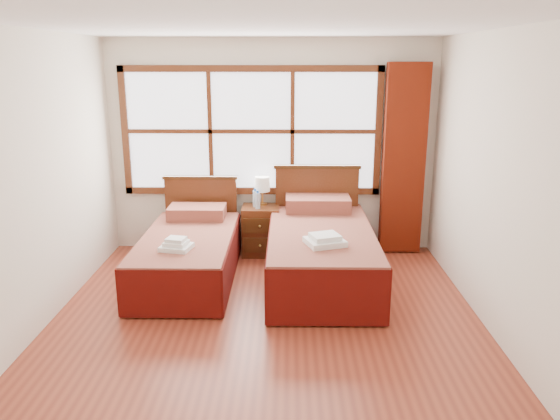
{
  "coord_description": "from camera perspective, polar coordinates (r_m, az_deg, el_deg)",
  "views": [
    {
      "loc": [
        0.2,
        -4.43,
        2.34
      ],
      "look_at": [
        0.12,
        0.7,
        0.92
      ],
      "focal_mm": 35.0,
      "sensor_mm": 36.0,
      "label": 1
    }
  ],
  "objects": [
    {
      "name": "bed_right",
      "position": [
        5.99,
        4.25,
        -4.19
      ],
      "size": [
        1.13,
        2.18,
        1.1
      ],
      "color": "#3B200C",
      "rests_on": "floor"
    },
    {
      "name": "towels_left",
      "position": [
        5.55,
        -10.79,
        -3.59
      ],
      "size": [
        0.34,
        0.31,
        0.12
      ],
      "rotation": [
        0.0,
        0.0,
        -0.21
      ],
      "color": "white",
      "rests_on": "bed_left"
    },
    {
      "name": "lamp",
      "position": [
        6.71,
        -1.86,
        2.63
      ],
      "size": [
        0.18,
        0.18,
        0.35
      ],
      "color": "#CA8D40",
      "rests_on": "nightstand"
    },
    {
      "name": "floor",
      "position": [
        5.02,
        -1.56,
        -12.38
      ],
      "size": [
        4.5,
        4.5,
        0.0
      ],
      "primitive_type": "plane",
      "color": "brown",
      "rests_on": "ground"
    },
    {
      "name": "ceiling",
      "position": [
        4.45,
        -1.81,
        18.76
      ],
      "size": [
        4.5,
        4.5,
        0.0
      ],
      "primitive_type": "plane",
      "rotation": [
        3.14,
        0.0,
        0.0
      ],
      "color": "white",
      "rests_on": "wall_back"
    },
    {
      "name": "bottle_far",
      "position": [
        6.56,
        -2.35,
        1.0
      ],
      "size": [
        0.06,
        0.06,
        0.22
      ],
      "color": "#A6C0D5",
      "rests_on": "nightstand"
    },
    {
      "name": "wall_back",
      "position": [
        6.77,
        -0.84,
        6.59
      ],
      "size": [
        4.0,
        0.0,
        4.0
      ],
      "primitive_type": "plane",
      "rotation": [
        1.57,
        0.0,
        0.0
      ],
      "color": "silver",
      "rests_on": "floor"
    },
    {
      "name": "towels_right",
      "position": [
        5.38,
        4.72,
        -3.16
      ],
      "size": [
        0.44,
        0.41,
        0.11
      ],
      "rotation": [
        0.0,
        0.0,
        0.34
      ],
      "color": "white",
      "rests_on": "bed_right"
    },
    {
      "name": "wall_left",
      "position": [
        5.06,
        -24.95,
        2.1
      ],
      "size": [
        0.0,
        4.5,
        4.5
      ],
      "primitive_type": "plane",
      "rotation": [
        1.57,
        0.0,
        1.57
      ],
      "color": "silver",
      "rests_on": "floor"
    },
    {
      "name": "bed_left",
      "position": [
        6.09,
        -9.49,
        -4.44
      ],
      "size": [
        0.99,
        2.01,
        0.96
      ],
      "color": "#3B200C",
      "rests_on": "floor"
    },
    {
      "name": "curtain",
      "position": [
        6.79,
        12.8,
        5.13
      ],
      "size": [
        0.5,
        0.16,
        2.3
      ],
      "primitive_type": "cube",
      "color": "#671A0A",
      "rests_on": "wall_back"
    },
    {
      "name": "wall_right",
      "position": [
        4.9,
        22.42,
        1.98
      ],
      "size": [
        0.0,
        4.5,
        4.5
      ],
      "primitive_type": "plane",
      "rotation": [
        1.57,
        0.0,
        -1.57
      ],
      "color": "silver",
      "rests_on": "floor"
    },
    {
      "name": "bottle_near",
      "position": [
        6.65,
        -2.6,
        1.21
      ],
      "size": [
        0.06,
        0.06,
        0.23
      ],
      "color": "#A6C0D5",
      "rests_on": "nightstand"
    },
    {
      "name": "nightstand",
      "position": [
        6.75,
        -2.01,
        -2.14
      ],
      "size": [
        0.45,
        0.45,
        0.61
      ],
      "color": "#522612",
      "rests_on": "floor"
    },
    {
      "name": "window",
      "position": [
        6.71,
        -3.01,
        8.22
      ],
      "size": [
        3.16,
        0.06,
        1.56
      ],
      "color": "white",
      "rests_on": "wall_back"
    }
  ]
}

